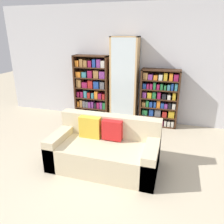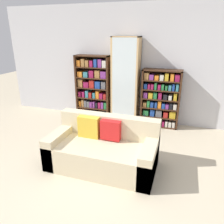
{
  "view_description": "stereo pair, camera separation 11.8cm",
  "coord_description": "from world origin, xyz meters",
  "px_view_note": "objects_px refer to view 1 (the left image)",
  "views": [
    {
      "loc": [
        0.98,
        -2.39,
        2.08
      ],
      "look_at": [
        -0.2,
        1.49,
        0.59
      ],
      "focal_mm": 35.0,
      "sensor_mm": 36.0,
      "label": 1
    },
    {
      "loc": [
        1.1,
        -2.36,
        2.08
      ],
      "look_at": [
        -0.2,
        1.49,
        0.59
      ],
      "focal_mm": 35.0,
      "sensor_mm": 36.0,
      "label": 2
    }
  ],
  "objects_px": {
    "bookshelf_left": "(92,88)",
    "display_cabinet": "(124,81)",
    "couch": "(105,150)",
    "wine_bottle": "(143,123)",
    "bookshelf_right": "(159,99)"
  },
  "relations": [
    {
      "from": "bookshelf_left",
      "to": "display_cabinet",
      "type": "distance_m",
      "value": 0.85
    },
    {
      "from": "couch",
      "to": "wine_bottle",
      "type": "bearing_deg",
      "value": 76.79
    },
    {
      "from": "bookshelf_left",
      "to": "bookshelf_right",
      "type": "height_order",
      "value": "bookshelf_left"
    },
    {
      "from": "bookshelf_right",
      "to": "display_cabinet",
      "type": "bearing_deg",
      "value": -178.89
    },
    {
      "from": "bookshelf_left",
      "to": "bookshelf_right",
      "type": "distance_m",
      "value": 1.65
    },
    {
      "from": "wine_bottle",
      "to": "bookshelf_left",
      "type": "bearing_deg",
      "value": 165.31
    },
    {
      "from": "bookshelf_left",
      "to": "display_cabinet",
      "type": "bearing_deg",
      "value": -1.1
    },
    {
      "from": "couch",
      "to": "wine_bottle",
      "type": "height_order",
      "value": "couch"
    },
    {
      "from": "display_cabinet",
      "to": "bookshelf_right",
      "type": "distance_m",
      "value": 0.9
    },
    {
      "from": "couch",
      "to": "bookshelf_right",
      "type": "height_order",
      "value": "bookshelf_right"
    },
    {
      "from": "couch",
      "to": "bookshelf_right",
      "type": "xyz_separation_m",
      "value": [
        0.66,
        1.97,
        0.36
      ]
    },
    {
      "from": "display_cabinet",
      "to": "wine_bottle",
      "type": "xyz_separation_m",
      "value": [
        0.54,
        -0.34,
        -0.85
      ]
    },
    {
      "from": "couch",
      "to": "bookshelf_left",
      "type": "height_order",
      "value": "bookshelf_left"
    },
    {
      "from": "couch",
      "to": "display_cabinet",
      "type": "relative_size",
      "value": 0.85
    },
    {
      "from": "couch",
      "to": "bookshelf_left",
      "type": "bearing_deg",
      "value": 116.65
    }
  ]
}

